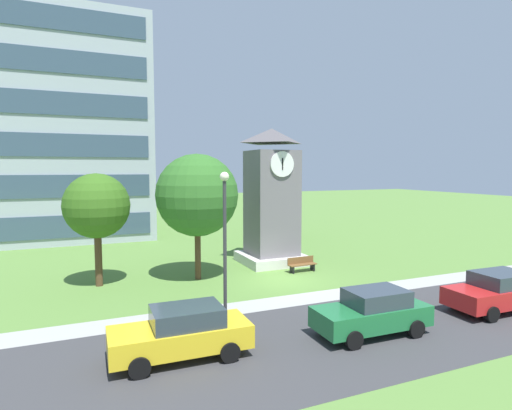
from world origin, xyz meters
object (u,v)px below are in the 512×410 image
(clock_tower, at_px, (272,205))
(park_bench, at_px, (302,264))
(parked_car_yellow, at_px, (182,332))
(tree_near_tower, at_px, (282,192))
(parked_car_green, at_px, (372,312))
(tree_streetside, at_px, (97,206))
(tree_by_building, at_px, (197,195))
(street_lamp, at_px, (225,231))
(parked_car_red, at_px, (498,291))

(clock_tower, height_order, park_bench, clock_tower)
(parked_car_yellow, bearing_deg, tree_near_tower, 55.36)
(parked_car_yellow, xyz_separation_m, parked_car_green, (6.98, -0.86, -0.00))
(tree_streetside, bearing_deg, tree_by_building, -8.21)
(tree_by_building, bearing_deg, tree_streetside, 171.79)
(street_lamp, xyz_separation_m, tree_streetside, (-4.32, 7.88, 0.48))
(tree_near_tower, bearing_deg, tree_streetside, -149.09)
(tree_streetside, relative_size, tree_near_tower, 1.02)
(clock_tower, distance_m, tree_streetside, 10.79)
(tree_near_tower, relative_size, parked_car_green, 1.32)
(street_lamp, bearing_deg, tree_streetside, 118.76)
(clock_tower, distance_m, park_bench, 4.51)
(parked_car_red, bearing_deg, park_bench, 115.30)
(clock_tower, distance_m, parked_car_yellow, 14.63)
(parked_car_green, distance_m, parked_car_red, 6.75)
(parked_car_yellow, bearing_deg, parked_car_green, -7.03)
(parked_car_green, bearing_deg, clock_tower, 82.31)
(parked_car_green, bearing_deg, tree_near_tower, 72.45)
(clock_tower, distance_m, street_lamp, 11.20)
(parked_car_green, bearing_deg, parked_car_red, -0.19)
(clock_tower, bearing_deg, parked_car_yellow, -127.08)
(tree_streetside, xyz_separation_m, parked_car_red, (15.79, -10.99, -3.36))
(park_bench, height_order, street_lamp, street_lamp)
(clock_tower, xyz_separation_m, parked_car_yellow, (-8.64, -11.43, -2.99))
(clock_tower, height_order, parked_car_yellow, clock_tower)
(tree_near_tower, relative_size, parked_car_red, 1.24)
(tree_streetside, distance_m, parked_car_yellow, 10.85)
(tree_by_building, height_order, parked_car_red, tree_by_building)
(parked_car_yellow, bearing_deg, clock_tower, 52.92)
(park_bench, bearing_deg, clock_tower, 102.48)
(clock_tower, relative_size, tree_near_tower, 1.50)
(street_lamp, relative_size, tree_near_tower, 1.04)
(tree_streetside, bearing_deg, park_bench, -7.94)
(parked_car_yellow, bearing_deg, parked_car_red, -3.68)
(parked_car_green, bearing_deg, street_lamp, 146.81)
(tree_streetside, xyz_separation_m, tree_near_tower, (15.44, 9.24, -0.07))
(parked_car_yellow, relative_size, parked_car_green, 1.03)
(street_lamp, height_order, tree_streetside, street_lamp)
(parked_car_red, bearing_deg, tree_streetside, 145.17)
(parked_car_yellow, bearing_deg, tree_streetside, 101.58)
(clock_tower, bearing_deg, park_bench, -77.52)
(park_bench, bearing_deg, street_lamp, -138.12)
(park_bench, xyz_separation_m, parked_car_red, (4.45, -9.41, 0.40))
(tree_streetside, height_order, tree_near_tower, tree_streetside)
(tree_near_tower, xyz_separation_m, parked_car_green, (-6.39, -20.21, -3.29))
(street_lamp, distance_m, parked_car_green, 6.34)
(street_lamp, bearing_deg, parked_car_red, -15.17)
(tree_near_tower, bearing_deg, street_lamp, -122.99)
(street_lamp, height_order, tree_by_building, tree_by_building)
(park_bench, relative_size, tree_streetside, 0.31)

